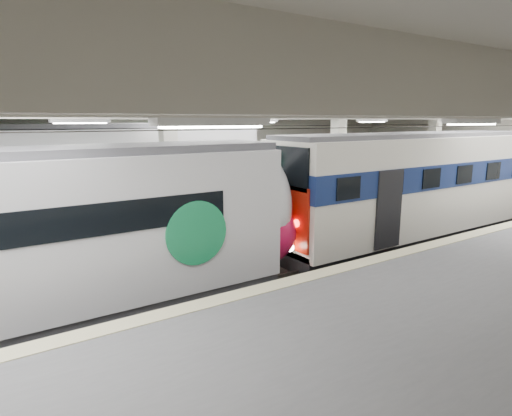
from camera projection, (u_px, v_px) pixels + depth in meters
station_hall at (327, 180)px, 12.60m from camera, size 36.00×24.00×5.75m
modern_emu at (94, 234)px, 10.83m from camera, size 13.42×2.77×4.35m
older_rer at (414, 185)px, 17.68m from camera, size 13.54×2.99×4.46m
far_train at (59, 190)px, 15.31m from camera, size 15.48×3.80×4.85m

